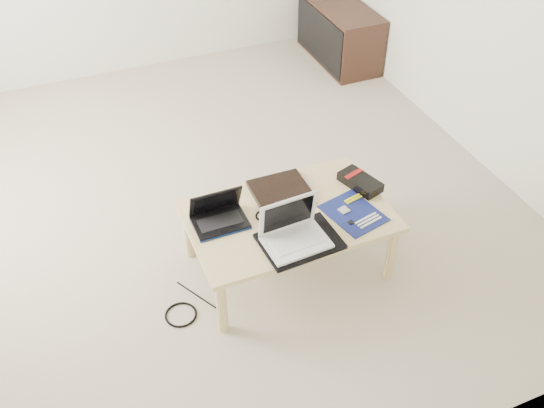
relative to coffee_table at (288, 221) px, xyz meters
name	(u,v)px	position (x,y,z in m)	size (l,w,h in m)	color
ground	(198,203)	(-0.32, 0.74, -0.35)	(4.00, 4.00, 0.00)	#C4B39F
coffee_table	(288,221)	(0.00, 0.00, 0.00)	(1.10, 0.70, 0.40)	#E7D08B
media_cabinet	(339,33)	(1.45, 2.19, -0.10)	(0.41, 0.90, 0.50)	#3D2419
book	(280,190)	(0.03, 0.19, 0.06)	(0.32, 0.27, 0.03)	black
netbook	(219,216)	(-0.37, 0.09, 0.09)	(0.29, 0.21, 0.20)	black
tablet	(293,201)	(0.07, 0.09, 0.05)	(0.23, 0.18, 0.01)	black
remote	(309,193)	(0.17, 0.11, 0.06)	(0.09, 0.21, 0.02)	#B9B9BD
neoprene_sleeve	(300,241)	(-0.04, -0.23, 0.06)	(0.40, 0.29, 0.02)	black
white_laptop	(294,232)	(-0.06, -0.21, 0.12)	(0.34, 0.25, 0.24)	silver
motherboard	(354,213)	(0.33, -0.13, 0.05)	(0.32, 0.37, 0.01)	#0B114A
gpu_box	(360,182)	(0.48, 0.07, 0.08)	(0.20, 0.28, 0.06)	black
cable_coil	(264,216)	(-0.13, 0.03, 0.05)	(0.09, 0.09, 0.01)	black
floor_cable_coil	(181,315)	(-0.68, -0.12, -0.35)	(0.17, 0.17, 0.01)	black
floor_cable_trail	(200,297)	(-0.55, -0.04, -0.35)	(0.01, 0.01, 0.35)	black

